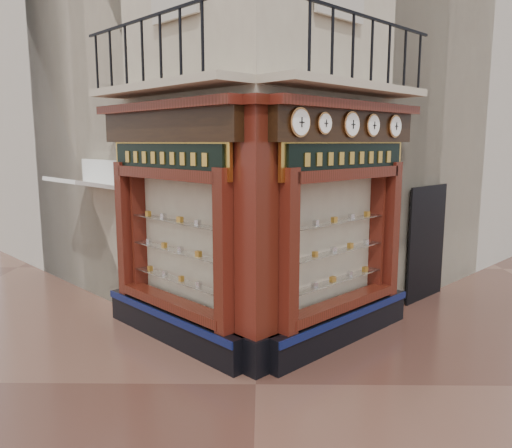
{
  "coord_description": "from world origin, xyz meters",
  "views": [
    {
      "loc": [
        0.08,
        -6.52,
        3.35
      ],
      "look_at": [
        -0.02,
        2.0,
        1.95
      ],
      "focal_mm": 35.0,
      "sensor_mm": 36.0,
      "label": 1
    }
  ],
  "objects_px": {
    "corner_pilaster": "(256,241)",
    "awning": "(87,306)",
    "clock_c": "(351,124)",
    "clock_b": "(324,123)",
    "signboard_right": "(348,158)",
    "clock_a": "(300,122)",
    "signboard_left": "(166,158)",
    "clock_d": "(373,125)",
    "clock_e": "(395,126)"
  },
  "relations": [
    {
      "from": "corner_pilaster",
      "to": "awning",
      "type": "xyz_separation_m",
      "value": [
        -3.52,
        2.82,
        -1.95
      ]
    },
    {
      "from": "clock_c",
      "to": "clock_b",
      "type": "bearing_deg",
      "value": -180.0
    },
    {
      "from": "clock_c",
      "to": "signboard_right",
      "type": "xyz_separation_m",
      "value": [
        -0.0,
        0.15,
        -0.52
      ]
    },
    {
      "from": "clock_a",
      "to": "signboard_left",
      "type": "distance_m",
      "value": 2.36
    },
    {
      "from": "signboard_right",
      "to": "corner_pilaster",
      "type": "bearing_deg",
      "value": 169.75
    },
    {
      "from": "signboard_left",
      "to": "awning",
      "type": "bearing_deg",
      "value": 3.84
    },
    {
      "from": "clock_d",
      "to": "signboard_left",
      "type": "relative_size",
      "value": 0.16
    },
    {
      "from": "clock_b",
      "to": "signboard_left",
      "type": "relative_size",
      "value": 0.14
    },
    {
      "from": "signboard_left",
      "to": "signboard_right",
      "type": "xyz_separation_m",
      "value": [
        2.92,
        0.0,
        -0.0
      ]
    },
    {
      "from": "corner_pilaster",
      "to": "signboard_right",
      "type": "height_order",
      "value": "corner_pilaster"
    },
    {
      "from": "corner_pilaster",
      "to": "clock_e",
      "type": "height_order",
      "value": "corner_pilaster"
    },
    {
      "from": "clock_b",
      "to": "clock_e",
      "type": "height_order",
      "value": "clock_e"
    },
    {
      "from": "signboard_right",
      "to": "clock_c",
      "type": "bearing_deg",
      "value": -133.26
    },
    {
      "from": "signboard_right",
      "to": "clock_d",
      "type": "bearing_deg",
      "value": -12.66
    },
    {
      "from": "clock_e",
      "to": "corner_pilaster",
      "type": "bearing_deg",
      "value": 171.71
    },
    {
      "from": "signboard_right",
      "to": "clock_b",
      "type": "bearing_deg",
      "value": -171.93
    },
    {
      "from": "corner_pilaster",
      "to": "signboard_left",
      "type": "xyz_separation_m",
      "value": [
        -1.46,
        1.01,
        1.15
      ]
    },
    {
      "from": "clock_c",
      "to": "signboard_right",
      "type": "height_order",
      "value": "clock_c"
    },
    {
      "from": "clock_a",
      "to": "awning",
      "type": "relative_size",
      "value": 0.27
    },
    {
      "from": "corner_pilaster",
      "to": "signboard_left",
      "type": "bearing_deg",
      "value": 100.25
    },
    {
      "from": "corner_pilaster",
      "to": "clock_d",
      "type": "height_order",
      "value": "corner_pilaster"
    },
    {
      "from": "clock_a",
      "to": "clock_e",
      "type": "height_order",
      "value": "clock_a"
    },
    {
      "from": "awning",
      "to": "signboard_left",
      "type": "height_order",
      "value": "signboard_left"
    },
    {
      "from": "corner_pilaster",
      "to": "clock_d",
      "type": "xyz_separation_m",
      "value": [
        1.89,
        1.28,
        1.67
      ]
    },
    {
      "from": "clock_a",
      "to": "clock_c",
      "type": "xyz_separation_m",
      "value": [
        0.86,
        0.86,
        0.0
      ]
    },
    {
      "from": "clock_c",
      "to": "clock_e",
      "type": "height_order",
      "value": "clock_c"
    },
    {
      "from": "awning",
      "to": "signboard_right",
      "type": "height_order",
      "value": "signboard_right"
    },
    {
      "from": "clock_c",
      "to": "signboard_right",
      "type": "bearing_deg",
      "value": 46.74
    },
    {
      "from": "clock_d",
      "to": "awning",
      "type": "xyz_separation_m",
      "value": [
        -5.41,
        1.53,
        -3.62
      ]
    },
    {
      "from": "corner_pilaster",
      "to": "clock_a",
      "type": "xyz_separation_m",
      "value": [
        0.6,
        -0.0,
        1.67
      ]
    },
    {
      "from": "awning",
      "to": "signboard_left",
      "type": "relative_size",
      "value": 0.67
    },
    {
      "from": "clock_b",
      "to": "awning",
      "type": "xyz_separation_m",
      "value": [
        -4.51,
        2.43,
        -3.62
      ]
    },
    {
      "from": "clock_c",
      "to": "signboard_left",
      "type": "height_order",
      "value": "clock_c"
    },
    {
      "from": "clock_d",
      "to": "corner_pilaster",
      "type": "bearing_deg",
      "value": 169.22
    },
    {
      "from": "clock_e",
      "to": "signboard_right",
      "type": "bearing_deg",
      "value": 174.65
    },
    {
      "from": "signboard_left",
      "to": "clock_e",
      "type": "bearing_deg",
      "value": -123.85
    },
    {
      "from": "clock_c",
      "to": "awning",
      "type": "bearing_deg",
      "value": 113.6
    },
    {
      "from": "clock_b",
      "to": "clock_e",
      "type": "relative_size",
      "value": 0.83
    },
    {
      "from": "clock_d",
      "to": "clock_e",
      "type": "relative_size",
      "value": 0.95
    },
    {
      "from": "clock_b",
      "to": "clock_d",
      "type": "xyz_separation_m",
      "value": [
        0.9,
        0.9,
        0.0
      ]
    },
    {
      "from": "clock_a",
      "to": "signboard_right",
      "type": "bearing_deg",
      "value": 4.77
    },
    {
      "from": "signboard_left",
      "to": "signboard_right",
      "type": "distance_m",
      "value": 2.92
    },
    {
      "from": "signboard_right",
      "to": "signboard_left",
      "type": "bearing_deg",
      "value": 135.0
    },
    {
      "from": "corner_pilaster",
      "to": "clock_c",
      "type": "height_order",
      "value": "corner_pilaster"
    },
    {
      "from": "clock_d",
      "to": "awning",
      "type": "height_order",
      "value": "clock_d"
    },
    {
      "from": "signboard_right",
      "to": "clock_e",
      "type": "bearing_deg",
      "value": -5.35
    },
    {
      "from": "corner_pilaster",
      "to": "clock_b",
      "type": "relative_size",
      "value": 12.35
    },
    {
      "from": "signboard_left",
      "to": "corner_pilaster",
      "type": "bearing_deg",
      "value": -169.75
    },
    {
      "from": "corner_pilaster",
      "to": "clock_d",
      "type": "bearing_deg",
      "value": -10.78
    },
    {
      "from": "clock_e",
      "to": "signboard_right",
      "type": "distance_m",
      "value": 1.29
    }
  ]
}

